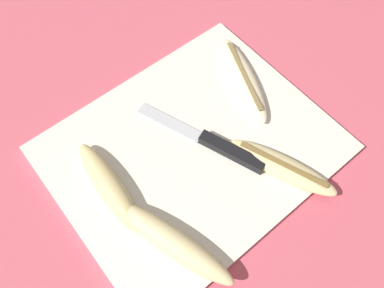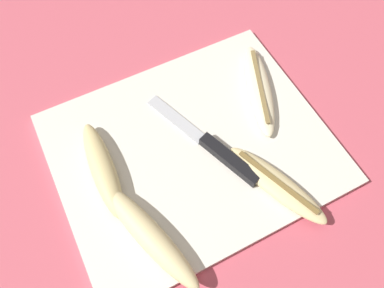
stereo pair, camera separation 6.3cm
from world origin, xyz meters
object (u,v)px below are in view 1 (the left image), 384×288
Objects in this scene: banana_bright_far at (243,79)px; banana_mellow_near at (282,167)px; banana_spotted_left at (109,186)px; knife at (221,147)px; banana_ripe_center at (173,242)px.

banana_mellow_near is at bearing -113.34° from banana_bright_far.
banana_mellow_near is at bearing -32.12° from banana_spotted_left.
banana_spotted_left is 0.90× the size of banana_bright_far.
banana_spotted_left reaches higher than knife.
banana_bright_far is (0.31, 0.02, -0.01)m from banana_spotted_left.
banana_spotted_left reaches higher than banana_bright_far.
banana_ripe_center is at bearing 175.95° from banana_mellow_near.
banana_spotted_left is at bearing -175.87° from banana_bright_far.
knife is 1.12× the size of banana_ripe_center.
banana_ripe_center reaches higher than banana_spotted_left.
banana_mellow_near is (0.24, -0.15, -0.01)m from banana_spotted_left.
knife is 0.15m from banana_bright_far.
banana_mellow_near reaches higher than knife.
banana_spotted_left is at bearing 147.88° from banana_mellow_near.
banana_mellow_near is 0.21m from banana_ripe_center.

